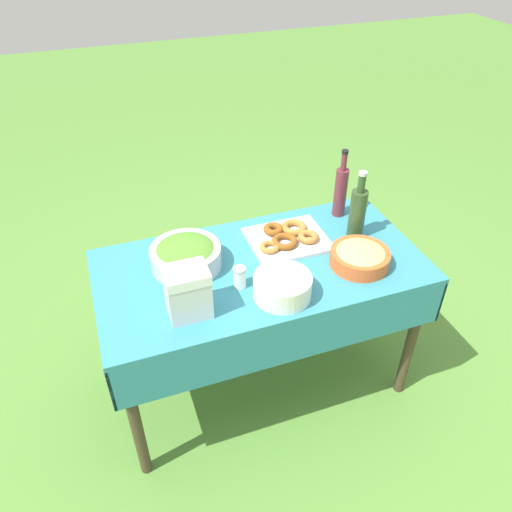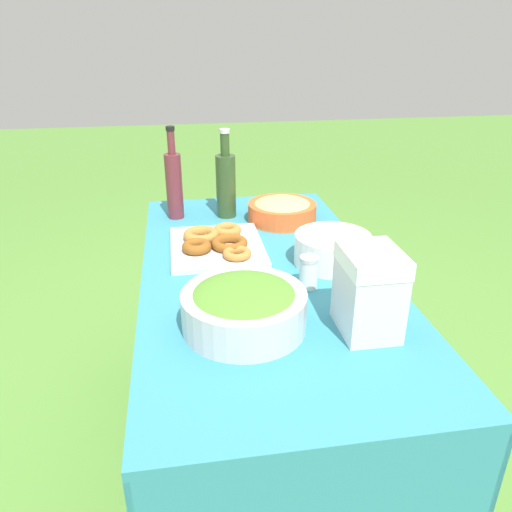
{
  "view_description": "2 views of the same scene",
  "coord_description": "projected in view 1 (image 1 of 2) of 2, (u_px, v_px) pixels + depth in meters",
  "views": [
    {
      "loc": [
        -0.6,
        -1.61,
        2.14
      ],
      "look_at": [
        -0.05,
        -0.07,
        0.89
      ],
      "focal_mm": 35.0,
      "sensor_mm": 36.0,
      "label": 1
    },
    {
      "loc": [
        -1.35,
        0.24,
        1.46
      ],
      "look_at": [
        0.04,
        0.01,
        0.81
      ],
      "focal_mm": 35.0,
      "sensor_mm": 36.0,
      "label": 2
    }
  ],
  "objects": [
    {
      "name": "cooler_box",
      "position": [
        188.0,
        292.0,
        1.88
      ],
      "size": [
        0.17,
        0.13,
        0.21
      ],
      "color": "silver",
      "rests_on": "picnic_table"
    },
    {
      "name": "plate_stack",
      "position": [
        282.0,
        287.0,
        2.0
      ],
      "size": [
        0.24,
        0.24,
        0.1
      ],
      "color": "white",
      "rests_on": "picnic_table"
    },
    {
      "name": "wine_bottle",
      "position": [
        341.0,
        190.0,
        2.43
      ],
      "size": [
        0.06,
        0.06,
        0.35
      ],
      "color": "maroon",
      "rests_on": "picnic_table"
    },
    {
      "name": "donut_platter",
      "position": [
        288.0,
        237.0,
        2.32
      ],
      "size": [
        0.36,
        0.3,
        0.05
      ],
      "color": "silver",
      "rests_on": "picnic_table"
    },
    {
      "name": "salad_bowl",
      "position": [
        186.0,
        255.0,
        2.14
      ],
      "size": [
        0.31,
        0.31,
        0.12
      ],
      "color": "silver",
      "rests_on": "picnic_table"
    },
    {
      "name": "salt_shaker",
      "position": [
        240.0,
        277.0,
        2.04
      ],
      "size": [
        0.05,
        0.05,
        0.1
      ],
      "color": "white",
      "rests_on": "picnic_table"
    },
    {
      "name": "olive_oil_bottle",
      "position": [
        358.0,
        212.0,
        2.28
      ],
      "size": [
        0.08,
        0.08,
        0.34
      ],
      "color": "#2D4723",
      "rests_on": "picnic_table"
    },
    {
      "name": "ground_plane",
      "position": [
        260.0,
        378.0,
        2.66
      ],
      "size": [
        14.0,
        14.0,
        0.0
      ],
      "primitive_type": "plane",
      "color": "#568C38"
    },
    {
      "name": "picnic_table",
      "position": [
        261.0,
        283.0,
        2.26
      ],
      "size": [
        1.43,
        0.73,
        0.78
      ],
      "color": "teal",
      "rests_on": "ground_plane"
    },
    {
      "name": "pasta_bowl",
      "position": [
        360.0,
        256.0,
        2.16
      ],
      "size": [
        0.26,
        0.26,
        0.09
      ],
      "color": "#E05B28",
      "rests_on": "picnic_table"
    }
  ]
}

